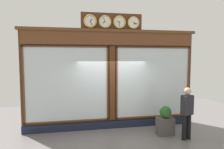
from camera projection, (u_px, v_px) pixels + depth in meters
name	position (u px, v px, depth m)	size (l,w,h in m)	color
shop_facade	(111.00, 79.00, 7.46)	(6.47, 0.42, 4.22)	#4C2B16
pedestrian	(187.00, 111.00, 6.38)	(0.40, 0.30, 1.69)	black
planter_box	(165.00, 126.00, 6.83)	(0.56, 0.36, 0.60)	#4C4742
planter_shrub	(165.00, 112.00, 6.78)	(0.39, 0.39, 0.39)	#285623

